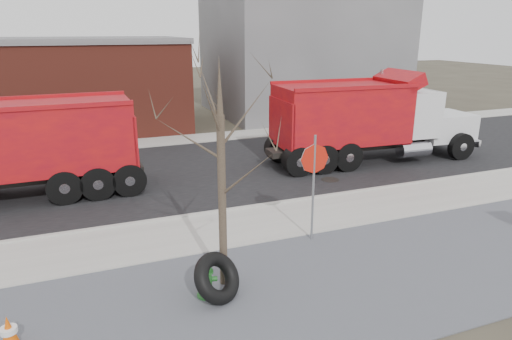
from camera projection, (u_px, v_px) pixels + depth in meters
name	position (u px, v px, depth m)	size (l,w,h in m)	color
ground	(298.00, 222.00, 14.09)	(120.00, 120.00, 0.00)	#383328
gravel_verge	(362.00, 276.00, 10.97)	(60.00, 5.00, 0.03)	slate
sidewalk	(294.00, 218.00, 14.30)	(60.00, 2.50, 0.06)	#9E9B93
curb	(278.00, 203.00, 15.45)	(60.00, 0.15, 0.11)	#9E9B93
road	(233.00, 167.00, 19.69)	(60.00, 9.40, 0.02)	black
far_sidewalk	(200.00, 138.00, 24.76)	(60.00, 2.00, 0.06)	#9E9B93
building_grey	(301.00, 54.00, 32.05)	(12.00, 10.00, 8.00)	gray
bare_tree	(221.00, 147.00, 9.69)	(3.20, 3.20, 5.20)	#382D23
fire_hydrant	(207.00, 281.00, 10.04)	(0.48, 0.47, 0.85)	#296E2C
truck_tire	(217.00, 278.00, 9.92)	(1.49, 1.41, 1.15)	black
stop_sign	(314.00, 171.00, 12.30)	(0.82, 0.06, 3.03)	gray
traffic_cone_near	(9.00, 334.00, 8.31)	(0.39, 0.39, 0.76)	#DC5206
dump_truck_red_a	(368.00, 117.00, 20.04)	(9.89, 3.16, 3.93)	black
dump_truck_red_b	(15.00, 146.00, 15.45)	(9.03, 2.73, 3.78)	black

